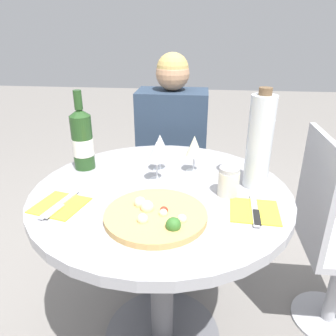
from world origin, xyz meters
The scene contains 13 objects.
dining_table centered at (0.00, 0.00, 0.57)m, with size 0.91×0.91×0.75m.
chair_behind_diner centered at (-0.02, 0.75, 0.44)m, with size 0.36×0.36×0.91m.
seated_diner centered at (-0.02, 0.60, 0.51)m, with size 0.37×0.46×1.16m.
chair_empty_side centered at (0.70, 0.18, 0.44)m, with size 0.36×0.36×0.91m.
pizza_large centered at (0.01, -0.19, 0.76)m, with size 0.31×0.31×0.05m.
wine_bottle centered at (-0.33, 0.16, 0.87)m, with size 0.08×0.08×0.31m.
tall_carafe centered at (0.34, 0.07, 0.91)m, with size 0.09×0.09×0.35m.
sugar_shaker centered at (0.23, -0.02, 0.80)m, with size 0.07×0.07×0.10m.
wine_glass_back_right centered at (0.11, 0.16, 0.85)m, with size 0.07×0.07×0.15m.
wine_glass_back_left centered at (-0.02, 0.16, 0.85)m, with size 0.07×0.07×0.15m.
wine_glass_front_left centered at (-0.02, 0.07, 0.86)m, with size 0.07×0.07×0.15m.
place_setting_left centered at (-0.31, -0.15, 0.75)m, with size 0.18×0.19×0.01m.
place_setting_right centered at (0.31, -0.12, 0.75)m, with size 0.16×0.19×0.01m.
Camera 1 is at (0.13, -1.03, 1.29)m, focal length 35.00 mm.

